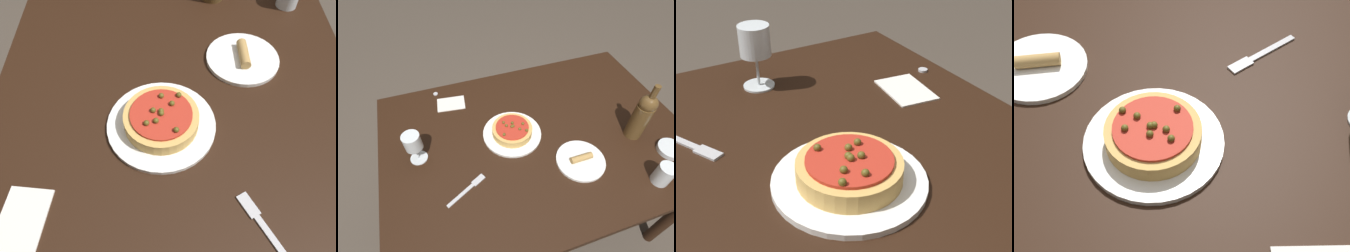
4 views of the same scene
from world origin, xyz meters
TOP-DOWN VIEW (x-y plane):
  - dining_table at (0.00, 0.00)m, footprint 1.44×1.01m
  - dinner_plate at (-0.11, 0.05)m, footprint 0.28×0.28m
  - pizza at (-0.11, 0.04)m, footprint 0.19×0.19m
  - fork at (-0.37, -0.17)m, footprint 0.18×0.11m
  - side_plate at (0.12, -0.20)m, footprint 0.21×0.21m

SIDE VIEW (x-z plane):
  - dining_table at x=0.00m, z-range 0.30..1.08m
  - fork at x=-0.37m, z-range 0.78..0.78m
  - dinner_plate at x=-0.11m, z-range 0.78..0.79m
  - side_plate at x=0.12m, z-range 0.77..0.81m
  - pizza at x=-0.11m, z-range 0.78..0.84m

